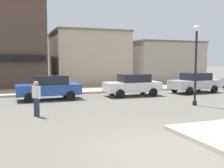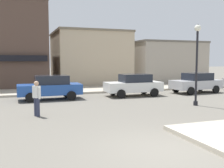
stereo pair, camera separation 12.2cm
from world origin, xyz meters
TOP-DOWN VIEW (x-y plane):
  - ground_plane at (0.00, 0.00)m, footprint 160.00×160.00m
  - kerb_far at (0.00, 14.86)m, footprint 80.00×4.00m
  - lamp_post at (5.42, 5.89)m, footprint 0.36×0.36m
  - parked_car_nearest at (-2.04, 10.90)m, footprint 4.02×1.91m
  - parked_car_second at (3.77, 10.67)m, footprint 4.03×1.93m
  - parked_car_third at (9.10, 10.65)m, footprint 4.13×2.15m
  - pedestrian_crossing_near at (-3.20, 5.93)m, footprint 0.36×0.53m
  - building_storefront_left_near at (3.28, 21.26)m, footprint 7.44×7.74m
  - building_storefront_left_mid at (11.93, 19.77)m, footprint 7.92×5.16m

SIDE VIEW (x-z plane):
  - ground_plane at x=0.00m, z-range 0.00..0.00m
  - kerb_far at x=0.00m, z-range 0.00..0.15m
  - parked_car_nearest at x=-2.04m, z-range 0.03..1.59m
  - parked_car_second at x=3.77m, z-range 0.03..1.59m
  - parked_car_third at x=9.10m, z-range 0.03..1.59m
  - pedestrian_crossing_near at x=-3.20m, z-range 0.06..1.67m
  - building_storefront_left_mid at x=11.93m, z-range 0.00..4.62m
  - building_storefront_left_near at x=3.28m, z-range 0.00..5.51m
  - lamp_post at x=5.42m, z-range 0.69..5.23m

